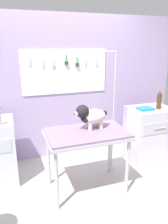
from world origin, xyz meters
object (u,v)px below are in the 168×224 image
at_px(grooming_table, 87,138).
at_px(dog, 90,116).
at_px(grooming_arm, 113,118).
at_px(cabinet_right, 148,133).
at_px(soda_bottle, 159,101).

bearing_deg(grooming_table, dog, 43.52).
bearing_deg(grooming_table, grooming_arm, 32.74).
height_order(grooming_table, dog, dog).
height_order(dog, cabinet_right, dog).
height_order(grooming_arm, cabinet_right, grooming_arm).
xyz_separation_m(grooming_table, grooming_arm, (0.52, 0.34, 0.09)).
xyz_separation_m(dog, soda_bottle, (1.26, 0.31, 0.01)).
bearing_deg(dog, soda_bottle, 13.84).
bearing_deg(soda_bottle, cabinet_right, 138.65).
height_order(cabinet_right, soda_bottle, soda_bottle).
height_order(grooming_arm, dog, grooming_arm).
distance_m(grooming_table, grooming_arm, 0.63).
bearing_deg(grooming_arm, grooming_table, -147.26).
xyz_separation_m(grooming_table, cabinet_right, (1.25, 0.45, -0.30)).
relative_size(grooming_arm, dog, 3.85).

